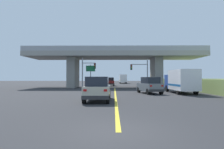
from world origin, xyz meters
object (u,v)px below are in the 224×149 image
Objects in this scene: suv_lead at (98,89)px; sedan_oncoming at (110,82)px; traffic_signal_nearside at (141,71)px; suv_crossing at (150,85)px; highway_sign at (91,71)px; traffic_signal_farside at (87,70)px; semi_truck_distant at (123,79)px; box_truck at (181,81)px.

suv_lead is 1.01× the size of sedan_oncoming.
sedan_oncoming is 14.36m from traffic_signal_nearside.
highway_sign is (-8.90, 13.24, 2.32)m from suv_crossing.
traffic_signal_nearside is 0.96× the size of traffic_signal_farside.
semi_truck_distant is at bearing 74.99° from highway_sign.
suv_crossing is 0.97× the size of sedan_oncoming.
highway_sign reaches higher than box_truck.
traffic_signal_farside is (-3.27, 16.20, 2.24)m from suv_lead.
suv_crossing is 0.68× the size of box_truck.
suv_crossing and sedan_oncoming have the same top height.
suv_crossing is 4.10m from box_truck.
traffic_signal_farside is (-9.29, -0.01, 0.11)m from traffic_signal_nearside.
traffic_signal_nearside reaches higher than semi_truck_distant.
semi_truck_distant reaches higher than box_truck.
sedan_oncoming is (-9.24, 21.44, -0.53)m from box_truck.
highway_sign reaches higher than suv_lead.
highway_sign is (-3.18, 20.56, 2.32)m from suv_lead.
highway_sign is at bearing -105.01° from semi_truck_distant.
suv_crossing is 0.62× the size of semi_truck_distant.
suv_crossing is at bearing -76.67° from sedan_oncoming.
suv_lead is at bearing -81.22° from highway_sign.
semi_truck_distant is at bearing 97.25° from box_truck.
suv_lead is 16.67m from traffic_signal_farside.
box_truck is 1.32× the size of traffic_signal_nearside.
box_truck is 9.28m from traffic_signal_nearside.
highway_sign is at bearing 111.99° from suv_crossing.
sedan_oncoming is 20.29m from semi_truck_distant.
sedan_oncoming is (-5.21, 21.99, 0.00)m from suv_crossing.
suv_lead and suv_crossing have the same top height.
traffic_signal_farside reaches higher than sedan_oncoming.
suv_lead is 1.04× the size of suv_crossing.
traffic_signal_nearside is at bearing 69.60° from suv_lead.
traffic_signal_nearside reaches higher than highway_sign.
suv_lead is at bearing -95.23° from semi_truck_distant.
traffic_signal_farside is 4.36m from highway_sign.
box_truck is 18.21m from highway_sign.
traffic_signal_farside reaches higher than suv_lead.
box_truck is at bearing -66.68° from sedan_oncoming.
traffic_signal_nearside reaches higher than sedan_oncoming.
traffic_signal_nearside is (0.30, 8.89, 2.14)m from suv_crossing.
sedan_oncoming is 0.92× the size of traffic_signal_nearside.
suv_crossing is (5.73, 7.32, -0.01)m from suv_lead.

